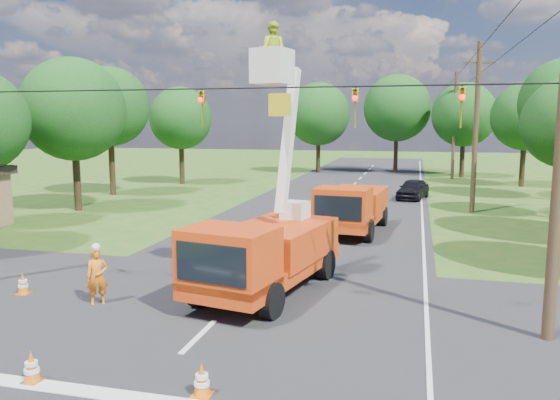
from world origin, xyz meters
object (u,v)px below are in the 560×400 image
(distant_car, at_px, (413,189))
(pole_right_mid, at_px, (476,127))
(traffic_cone_0, at_px, (32,367))
(tree_left_d, at_px, (73,110))
(ground_worker, at_px, (97,276))
(traffic_cone_3, at_px, (23,284))
(tree_far_a, at_px, (319,114))
(tree_right_e, at_px, (525,117))
(bucket_truck, at_px, (265,239))
(pole_right_far, at_px, (454,125))
(tree_far_b, at_px, (397,108))
(traffic_cone_6, at_px, (379,216))
(traffic_cone_1, at_px, (202,380))
(tree_far_c, at_px, (464,115))
(second_truck, at_px, (352,207))
(tree_left_f, at_px, (181,118))
(traffic_cone_2, at_px, (310,249))
(tree_left_e, at_px, (109,107))

(distant_car, relative_size, pole_right_mid, 0.42)
(traffic_cone_0, distance_m, tree_left_d, 24.39)
(ground_worker, xyz_separation_m, traffic_cone_3, (-2.81, 0.25, -0.50))
(distant_car, height_order, tree_far_a, tree_far_a)
(tree_right_e, bearing_deg, bucket_truck, -111.63)
(pole_right_far, relative_size, tree_right_e, 1.16)
(pole_right_far, relative_size, tree_far_b, 0.97)
(traffic_cone_0, xyz_separation_m, tree_right_e, (16.23, 40.10, 5.45))
(tree_far_a, bearing_deg, traffic_cone_0, -86.95)
(bucket_truck, bearing_deg, traffic_cone_6, 90.19)
(distant_car, height_order, traffic_cone_6, distant_car)
(traffic_cone_1, bearing_deg, pole_right_far, 80.75)
(distant_car, height_order, pole_right_far, pole_right_far)
(ground_worker, xyz_separation_m, traffic_cone_6, (7.18, 15.69, -0.50))
(pole_right_mid, bearing_deg, tree_far_c, 87.40)
(ground_worker, bearing_deg, second_truck, 30.17)
(traffic_cone_0, bearing_deg, tree_left_f, 109.41)
(tree_left_d, bearing_deg, ground_worker, -54.10)
(second_truck, bearing_deg, traffic_cone_2, -96.39)
(ground_worker, bearing_deg, traffic_cone_1, -74.40)
(traffic_cone_0, height_order, traffic_cone_3, same)
(traffic_cone_2, bearing_deg, tree_left_f, 124.48)
(pole_right_mid, height_order, tree_far_a, pole_right_mid)
(tree_far_a, bearing_deg, traffic_cone_3, -92.27)
(traffic_cone_1, relative_size, pole_right_far, 0.07)
(traffic_cone_2, xyz_separation_m, pole_right_mid, (7.36, 13.21, 4.75))
(tree_left_e, bearing_deg, tree_right_e, 23.02)
(second_truck, bearing_deg, tree_far_b, 93.80)
(pole_right_mid, height_order, tree_left_e, pole_right_mid)
(traffic_cone_3, bearing_deg, tree_left_e, 114.55)
(traffic_cone_3, bearing_deg, tree_left_d, 118.78)
(traffic_cone_1, relative_size, tree_right_e, 0.08)
(pole_right_mid, xyz_separation_m, tree_right_e, (5.30, 15.00, 0.70))
(traffic_cone_0, xyz_separation_m, pole_right_far, (10.93, 45.10, 4.75))
(tree_right_e, xyz_separation_m, tree_far_b, (-10.80, 10.00, 1.00))
(tree_left_f, distance_m, tree_far_c, 27.10)
(traffic_cone_2, relative_size, tree_right_e, 0.08)
(traffic_cone_0, distance_m, tree_far_a, 48.52)
(traffic_cone_3, bearing_deg, traffic_cone_1, -30.49)
(bucket_truck, relative_size, distant_car, 2.02)
(second_truck, distance_m, traffic_cone_3, 15.07)
(traffic_cone_1, distance_m, pole_right_far, 45.60)
(bucket_truck, xyz_separation_m, tree_far_c, (8.84, 40.12, 4.30))
(traffic_cone_0, height_order, tree_left_d, tree_left_d)
(traffic_cone_0, relative_size, traffic_cone_6, 1.00)
(second_truck, relative_size, traffic_cone_0, 9.59)
(bucket_truck, distance_m, tree_left_e, 27.06)
(pole_right_far, bearing_deg, distant_car, -103.11)
(distant_car, distance_m, tree_far_b, 21.03)
(pole_right_mid, xyz_separation_m, tree_left_f, (-23.30, 10.00, 0.58))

